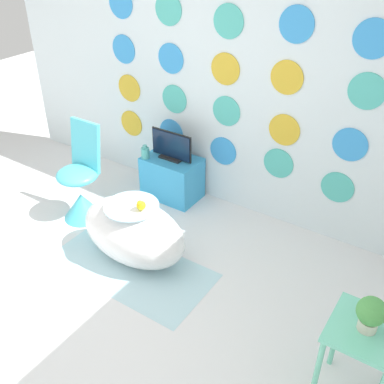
% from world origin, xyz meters
% --- Properties ---
extents(ground_plane, '(12.00, 12.00, 0.00)m').
position_xyz_m(ground_plane, '(0.00, 0.00, 0.00)').
color(ground_plane, white).
extents(wall_back_dotted, '(4.99, 0.05, 2.60)m').
position_xyz_m(wall_back_dotted, '(-0.00, 2.11, 1.30)').
color(wall_back_dotted, white).
rests_on(wall_back_dotted, ground_plane).
extents(rug, '(1.33, 0.67, 0.01)m').
position_xyz_m(rug, '(-0.10, 0.82, 0.00)').
color(rug, silver).
rests_on(rug, ground_plane).
extents(bathtub, '(0.93, 0.52, 0.54)m').
position_xyz_m(bathtub, '(-0.14, 0.93, 0.27)').
color(bathtub, white).
rests_on(bathtub, ground_plane).
extents(rubber_duck, '(0.07, 0.08, 0.09)m').
position_xyz_m(rubber_duck, '(-0.03, 0.91, 0.58)').
color(rubber_duck, yellow).
rests_on(rubber_duck, bathtub).
extents(chair, '(0.38, 0.38, 0.91)m').
position_xyz_m(chair, '(-0.93, 1.13, 0.29)').
color(chair, '#4CC6DB').
rests_on(chair, ground_plane).
extents(tv_cabinet, '(0.54, 0.36, 0.42)m').
position_xyz_m(tv_cabinet, '(-0.45, 1.88, 0.21)').
color(tv_cabinet, '#389ED6').
rests_on(tv_cabinet, ground_plane).
extents(tv, '(0.44, 0.12, 0.28)m').
position_xyz_m(tv, '(-0.45, 1.88, 0.55)').
color(tv, black).
rests_on(tv, tv_cabinet).
extents(vase, '(0.08, 0.08, 0.13)m').
position_xyz_m(vase, '(-0.66, 1.75, 0.48)').
color(vase, '#51B2AD').
rests_on(vase, tv_cabinet).
extents(side_table, '(0.37, 0.40, 0.59)m').
position_xyz_m(side_table, '(1.70, 0.66, 0.46)').
color(side_table, '#72D8B7').
rests_on(side_table, ground_plane).
extents(potted_plant_left, '(0.15, 0.15, 0.21)m').
position_xyz_m(potted_plant_left, '(1.70, 0.66, 0.70)').
color(potted_plant_left, beige).
rests_on(potted_plant_left, side_table).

